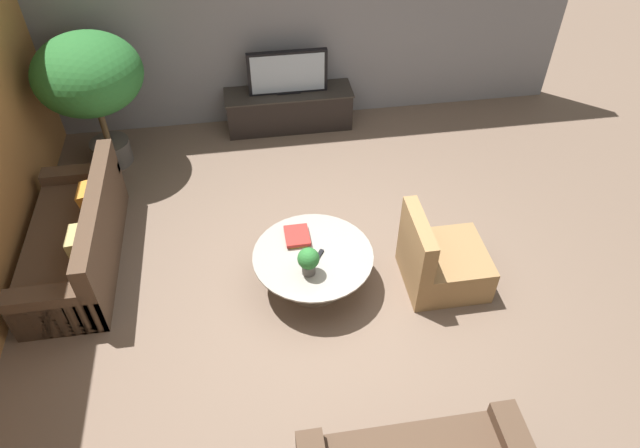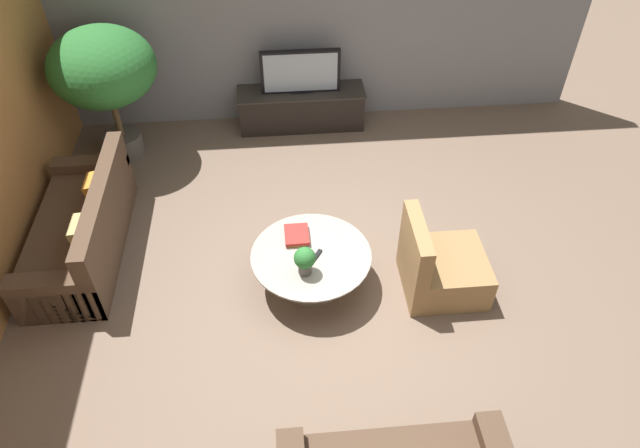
% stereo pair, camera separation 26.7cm
% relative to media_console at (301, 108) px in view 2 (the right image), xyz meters
% --- Properties ---
extents(ground_plane, '(24.00, 24.00, 0.00)m').
position_rel_media_console_xyz_m(ground_plane, '(0.14, -2.94, -0.28)').
color(ground_plane, brown).
extents(back_wall_stone, '(7.40, 0.12, 3.00)m').
position_rel_media_console_xyz_m(back_wall_stone, '(0.14, 0.32, 1.22)').
color(back_wall_stone, slate).
rests_on(back_wall_stone, ground).
extents(media_console, '(1.71, 0.50, 0.54)m').
position_rel_media_console_xyz_m(media_console, '(0.00, 0.00, 0.00)').
color(media_console, black).
rests_on(media_console, ground).
extents(television, '(1.04, 0.13, 0.58)m').
position_rel_media_console_xyz_m(television, '(0.00, -0.00, 0.54)').
color(television, black).
rests_on(television, media_console).
extents(coffee_table, '(1.19, 1.19, 0.42)m').
position_rel_media_console_xyz_m(coffee_table, '(-0.09, -2.92, 0.02)').
color(coffee_table, '#756656').
rests_on(coffee_table, ground).
extents(couch_by_wall, '(0.84, 2.01, 0.84)m').
position_rel_media_console_xyz_m(couch_by_wall, '(-2.47, -2.22, 0.00)').
color(couch_by_wall, '#4C3828').
rests_on(couch_by_wall, ground).
extents(armchair_wicker, '(0.80, 0.76, 0.86)m').
position_rel_media_console_xyz_m(armchair_wicker, '(1.18, -3.07, -0.01)').
color(armchair_wicker, olive).
rests_on(armchair_wicker, ground).
extents(potted_palm_tall, '(1.25, 1.25, 1.70)m').
position_rel_media_console_xyz_m(potted_palm_tall, '(-2.34, -0.47, 0.92)').
color(potted_palm_tall, '#514C47').
rests_on(potted_palm_tall, ground).
extents(potted_plant_tabletop, '(0.21, 0.21, 0.30)m').
position_rel_media_console_xyz_m(potted_plant_tabletop, '(-0.17, -3.14, 0.31)').
color(potted_plant_tabletop, '#514C47').
rests_on(potted_plant_tabletop, coffee_table).
extents(book_stack, '(0.24, 0.30, 0.06)m').
position_rel_media_console_xyz_m(book_stack, '(-0.22, -2.67, 0.17)').
color(book_stack, gold).
rests_on(book_stack, coffee_table).
extents(remote_black, '(0.12, 0.16, 0.02)m').
position_rel_media_console_xyz_m(remote_black, '(-0.04, -2.94, 0.15)').
color(remote_black, black).
rests_on(remote_black, coffee_table).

